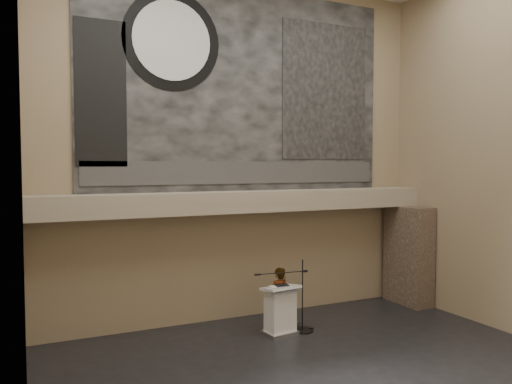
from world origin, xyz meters
TOP-DOWN VIEW (x-y plane):
  - floor at (0.00, 0.00)m, footprint 10.00×10.00m
  - wall_back at (0.00, 4.00)m, footprint 10.00×0.02m
  - wall_left at (-5.00, 0.00)m, footprint 0.02×8.00m
  - soffit at (0.00, 3.60)m, footprint 10.00×0.80m
  - sprinkler_left at (-1.60, 3.55)m, footprint 0.04×0.04m
  - sprinkler_right at (1.90, 3.55)m, footprint 0.04×0.04m
  - banner at (0.00, 3.97)m, footprint 8.00×0.05m
  - banner_text_strip at (0.00, 3.93)m, footprint 7.76×0.02m
  - banner_clock_rim at (-1.80, 3.93)m, footprint 2.30×0.02m
  - banner_clock_face at (-1.80, 3.91)m, footprint 1.84×0.02m
  - banner_building_print at (2.40, 3.93)m, footprint 2.60×0.02m
  - banner_brick_print at (-3.40, 3.93)m, footprint 1.10×0.02m
  - stone_pier at (4.65, 3.15)m, footprint 0.60×1.40m
  - lectern at (0.23, 2.40)m, footprint 0.86×0.66m
  - binder at (0.27, 2.40)m, footprint 0.33×0.28m
  - papers at (0.09, 2.40)m, footprint 0.22×0.29m
  - speaker_person at (0.36, 2.71)m, footprint 0.58×0.43m
  - mic_stand at (0.77, 2.39)m, footprint 1.41×0.52m

SIDE VIEW (x-z plane):
  - floor at x=0.00m, z-range 0.00..0.00m
  - mic_stand at x=0.77m, z-range -0.59..1.07m
  - lectern at x=0.23m, z-range -0.02..1.12m
  - speaker_person at x=0.36m, z-range 0.00..1.46m
  - papers at x=0.09m, z-range 1.10..1.10m
  - binder at x=0.27m, z-range 1.10..1.14m
  - stone_pier at x=4.65m, z-range 0.00..2.70m
  - sprinkler_left at x=-1.60m, z-range 2.64..2.70m
  - sprinkler_right at x=1.90m, z-range 2.64..2.70m
  - soffit at x=0.00m, z-range 2.70..3.20m
  - banner_text_strip at x=0.00m, z-range 3.38..3.93m
  - wall_back at x=0.00m, z-range 0.00..8.50m
  - wall_left at x=-5.00m, z-range 0.00..8.50m
  - banner_brick_print at x=-3.40m, z-range 3.80..7.00m
  - banner at x=0.00m, z-range 3.20..8.20m
  - banner_building_print at x=2.40m, z-range 4.00..7.60m
  - banner_clock_rim at x=-1.80m, z-range 5.55..7.85m
  - banner_clock_face at x=-1.80m, z-range 5.78..7.62m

